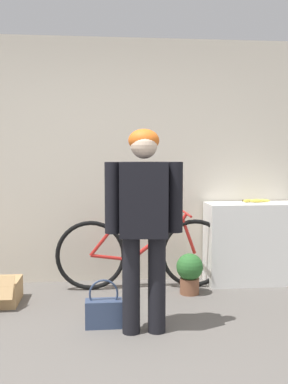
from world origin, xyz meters
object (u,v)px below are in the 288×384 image
Objects in this scene: potted_plant at (190,271)px; bicycle at (143,252)px; handbag at (104,312)px; banana at (256,201)px; person at (144,212)px.

bicycle is at bearing 152.56° from potted_plant.
potted_plant is (0.85, 0.77, 0.10)m from handbag.
bicycle is at bearing -172.93° from banana.
banana reaches higher than potted_plant.
person is 0.88m from handbag.
banana is at bearing 7.27° from bicycle.
potted_plant reaches higher than handbag.
person reaches higher than handbag.
handbag is at bearing -144.96° from banana.
person reaches higher than potted_plant.
bicycle is 5.71× the size of banana.
potted_plant is (0.44, -0.23, -0.15)m from bicycle.
banana is 0.80× the size of handbag.
person is 1.85m from banana.
potted_plant is (-0.79, -0.38, -0.65)m from banana.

